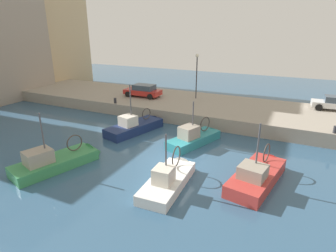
# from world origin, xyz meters

# --- Properties ---
(water_surface) EXTENTS (80.00, 80.00, 0.00)m
(water_surface) POSITION_xyz_m (0.00, 0.00, 0.00)
(water_surface) COLOR #335675
(water_surface) RESTS_ON ground
(quay_wall) EXTENTS (9.00, 56.00, 1.20)m
(quay_wall) POSITION_xyz_m (11.50, 0.00, 0.60)
(quay_wall) COLOR #9E9384
(quay_wall) RESTS_ON ground
(fishing_boat_green) EXTENTS (6.41, 3.65, 4.77)m
(fishing_boat_green) POSITION_xyz_m (-3.79, 6.47, 0.13)
(fishing_boat_green) COLOR #388951
(fishing_boat_green) RESTS_ON ground
(fishing_boat_teal) EXTENTS (5.87, 3.38, 4.22)m
(fishing_boat_teal) POSITION_xyz_m (3.76, -0.31, 0.15)
(fishing_boat_teal) COLOR teal
(fishing_boat_teal) RESTS_ON ground
(fishing_boat_red) EXTENTS (6.27, 3.00, 4.75)m
(fishing_boat_red) POSITION_xyz_m (-0.06, -5.66, 0.11)
(fishing_boat_red) COLOR #BC3833
(fishing_boat_red) RESTS_ON ground
(fishing_boat_navy) EXTENTS (6.47, 3.41, 5.09)m
(fishing_boat_navy) POSITION_xyz_m (4.05, 5.34, 0.11)
(fishing_boat_navy) COLOR navy
(fishing_boat_navy) RESTS_ON ground
(fishing_boat_white) EXTENTS (5.68, 2.11, 4.18)m
(fishing_boat_white) POSITION_xyz_m (-2.61, -1.03, 0.11)
(fishing_boat_white) COLOR white
(fishing_boat_white) RESTS_ON ground
(parked_car_red) EXTENTS (2.04, 4.21, 1.39)m
(parked_car_red) POSITION_xyz_m (11.12, 8.83, 1.91)
(parked_car_red) COLOR red
(parked_car_red) RESTS_ON quay_wall
(parked_car_white) EXTENTS (2.04, 4.05, 1.34)m
(parked_car_white) POSITION_xyz_m (14.32, -10.44, 1.89)
(parked_car_white) COLOR silver
(parked_car_white) RESTS_ON quay_wall
(mooring_bollard_south) EXTENTS (0.28, 0.28, 0.55)m
(mooring_bollard_south) POSITION_xyz_m (7.35, -10.00, 1.48)
(mooring_bollard_south) COLOR #2D2D33
(mooring_bollard_south) RESTS_ON quay_wall
(mooring_bollard_mid) EXTENTS (0.28, 0.28, 0.55)m
(mooring_bollard_mid) POSITION_xyz_m (7.35, 10.00, 1.48)
(mooring_bollard_mid) COLOR #2D2D33
(mooring_bollard_mid) RESTS_ON quay_wall
(quay_streetlamp) EXTENTS (0.36, 0.36, 4.83)m
(quay_streetlamp) POSITION_xyz_m (13.00, 3.14, 4.45)
(quay_streetlamp) COLOR #38383D
(quay_streetlamp) RESTS_ON quay_wall
(waterfront_building_central) EXTENTS (11.22, 7.62, 23.07)m
(waterfront_building_central) POSITION_xyz_m (15.88, 28.36, 11.56)
(waterfront_building_central) COLOR #D1B284
(waterfront_building_central) RESTS_ON ground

